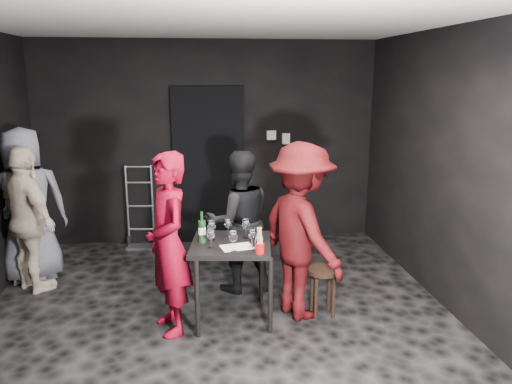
{
  "coord_description": "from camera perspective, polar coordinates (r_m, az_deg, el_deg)",
  "views": [
    {
      "loc": [
        -0.15,
        -4.19,
        2.26
      ],
      "look_at": [
        0.38,
        0.25,
        1.19
      ],
      "focal_mm": 35.0,
      "sensor_mm": 36.0,
      "label": 1
    }
  ],
  "objects": [
    {
      "name": "wall_back",
      "position": [
        6.76,
        -5.49,
        5.59
      ],
      "size": [
        4.5,
        0.04,
        2.7
      ],
      "primitive_type": "cube",
      "color": "black",
      "rests_on": "ground"
    },
    {
      "name": "wallbox_lower",
      "position": [
        6.81,
        3.43,
        6.11
      ],
      "size": [
        0.1,
        0.06,
        0.14
      ],
      "primitive_type": "cube",
      "color": "#B7B7B2",
      "rests_on": "wall_back"
    },
    {
      "name": "wine_glass_d",
      "position": [
        4.34,
        -2.64,
        -5.51
      ],
      "size": [
        0.08,
        0.08,
        0.2
      ],
      "primitive_type": null,
      "rotation": [
        0.0,
        0.0,
        -0.04
      ],
      "color": "white",
      "rests_on": "tasting_table"
    },
    {
      "name": "woman_black",
      "position": [
        5.23,
        -1.95,
        -3.4
      ],
      "size": [
        0.78,
        0.51,
        1.5
      ],
      "primitive_type": "imported",
      "rotation": [
        0.0,
        0.0,
        3.3
      ],
      "color": "black",
      "rests_on": "floor"
    },
    {
      "name": "wine_glass_e",
      "position": [
        4.43,
        -0.47,
        -5.25
      ],
      "size": [
        0.08,
        0.08,
        0.18
      ],
      "primitive_type": null,
      "rotation": [
        0.0,
        0.0,
        0.23
      ],
      "color": "white",
      "rests_on": "tasting_table"
    },
    {
      "name": "wine_glass_b",
      "position": [
        4.64,
        -5.09,
        -4.29
      ],
      "size": [
        0.09,
        0.09,
        0.21
      ],
      "primitive_type": null,
      "rotation": [
        0.0,
        0.0,
        0.14
      ],
      "color": "white",
      "rests_on": "tasting_table"
    },
    {
      "name": "ceiling",
      "position": [
        4.22,
        -5.02,
        19.35
      ],
      "size": [
        4.5,
        5.0,
        0.02
      ],
      "primitive_type": "cube",
      "color": "silver",
      "rests_on": "ground"
    },
    {
      "name": "breadstick_cup",
      "position": [
        4.29,
        0.44,
        -5.62
      ],
      "size": [
        0.08,
        0.08,
        0.25
      ],
      "rotation": [
        0.0,
        0.0,
        0.42
      ],
      "color": "#AD0C0C",
      "rests_on": "tasting_table"
    },
    {
      "name": "stool",
      "position": [
        4.83,
        7.69,
        -9.85
      ],
      "size": [
        0.31,
        0.31,
        0.47
      ],
      "rotation": [
        0.0,
        0.0,
        0.17
      ],
      "color": "black",
      "rests_on": "floor"
    },
    {
      "name": "bystander_cream",
      "position": [
        5.69,
        -24.6,
        -2.69
      ],
      "size": [
        0.99,
        0.98,
        1.61
      ],
      "primitive_type": "imported",
      "rotation": [
        0.0,
        0.0,
        2.37
      ],
      "color": "beige",
      "rests_on": "floor"
    },
    {
      "name": "wine_glass_a",
      "position": [
        4.44,
        -5.17,
        -5.24
      ],
      "size": [
        0.08,
        0.08,
        0.19
      ],
      "primitive_type": null,
      "rotation": [
        0.0,
        0.0,
        0.14
      ],
      "color": "white",
      "rests_on": "tasting_table"
    },
    {
      "name": "wine_glass_f",
      "position": [
        4.68,
        -1.17,
        -4.11
      ],
      "size": [
        0.09,
        0.09,
        0.2
      ],
      "primitive_type": null,
      "rotation": [
        0.0,
        0.0,
        0.18
      ],
      "color": "white",
      "rests_on": "tasting_table"
    },
    {
      "name": "floor",
      "position": [
        4.76,
        -4.34,
        -14.94
      ],
      "size": [
        4.5,
        5.0,
        0.02
      ],
      "primitive_type": "cube",
      "color": "black",
      "rests_on": "ground"
    },
    {
      "name": "wall_front",
      "position": [
        1.93,
        -1.66,
        -14.7
      ],
      "size": [
        4.5,
        0.04,
        2.7
      ],
      "primitive_type": "cube",
      "color": "black",
      "rests_on": "ground"
    },
    {
      "name": "man_maroon",
      "position": [
        4.63,
        5.21,
        -3.44
      ],
      "size": [
        0.99,
        1.31,
        1.84
      ],
      "primitive_type": "imported",
      "rotation": [
        0.0,
        0.0,
        1.99
      ],
      "color": "#3D070A",
      "rests_on": "floor"
    },
    {
      "name": "server_red",
      "position": [
        4.41,
        -10.03,
        -5.08
      ],
      "size": [
        0.6,
        0.74,
        1.76
      ],
      "primitive_type": "imported",
      "rotation": [
        0.0,
        0.0,
        -1.24
      ],
      "color": "maroon",
      "rests_on": "floor"
    },
    {
      "name": "wall_right",
      "position": [
        4.91,
        22.57,
        1.7
      ],
      "size": [
        0.04,
        5.0,
        2.7
      ],
      "primitive_type": "cube",
      "color": "black",
      "rests_on": "ground"
    },
    {
      "name": "wine_bottle",
      "position": [
        4.59,
        -6.19,
        -4.42
      ],
      "size": [
        0.07,
        0.07,
        0.29
      ],
      "rotation": [
        0.0,
        0.0,
        -0.42
      ],
      "color": "black",
      "rests_on": "tasting_table"
    },
    {
      "name": "tasting_table",
      "position": [
        4.63,
        -2.85,
        -6.94
      ],
      "size": [
        0.72,
        0.72,
        0.75
      ],
      "rotation": [
        0.0,
        0.0,
        -0.13
      ],
      "color": "black",
      "rests_on": "floor"
    },
    {
      "name": "wallbox_upper",
      "position": [
        6.77,
        1.76,
        6.51
      ],
      "size": [
        0.12,
        0.06,
        0.12
      ],
      "primitive_type": "cube",
      "color": "#B7B7B2",
      "rests_on": "wall_back"
    },
    {
      "name": "hand_truck",
      "position": [
        6.86,
        -12.99,
        -4.4
      ],
      "size": [
        0.37,
        0.32,
        1.09
      ],
      "rotation": [
        0.0,
        0.0,
        -0.12
      ],
      "color": "#B2B2B7",
      "rests_on": "floor"
    },
    {
      "name": "reserved_card",
      "position": [
        4.61,
        0.12,
        -5.01
      ],
      "size": [
        0.11,
        0.15,
        0.11
      ],
      "primitive_type": null,
      "rotation": [
        0.0,
        0.0,
        -0.15
      ],
      "color": "white",
      "rests_on": "tasting_table"
    },
    {
      "name": "doorway",
      "position": [
        6.74,
        -5.42,
        3.0
      ],
      "size": [
        0.95,
        0.1,
        2.1
      ],
      "primitive_type": "cube",
      "color": "black",
      "rests_on": "ground"
    },
    {
      "name": "bystander_grey",
      "position": [
        5.97,
        -24.8,
        -0.25
      ],
      "size": [
        1.08,
        0.85,
        1.96
      ],
      "primitive_type": "imported",
      "rotation": [
        0.0,
        0.0,
        3.54
      ],
      "color": "#5A5861",
      "rests_on": "floor"
    },
    {
      "name": "wine_glass_c",
      "position": [
        4.74,
        -3.21,
        -4.03
      ],
      "size": [
        0.08,
        0.08,
        0.18
      ],
      "primitive_type": null,
      "rotation": [
        0.0,
        0.0,
        -0.13
      ],
      "color": "white",
      "rests_on": "tasting_table"
    },
    {
      "name": "tasting_mat",
      "position": [
        4.47,
        -2.2,
        -6.31
      ],
      "size": [
        0.31,
        0.24,
        0.0
      ],
      "primitive_type": "cube",
      "rotation": [
        0.0,
        0.0,
        0.22
      ],
      "color": "white",
      "rests_on": "tasting_table"
    }
  ]
}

